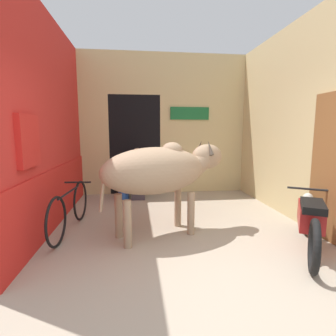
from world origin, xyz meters
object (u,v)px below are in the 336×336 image
at_px(cow, 161,170).
at_px(plastic_stool, 124,189).
at_px(bicycle, 70,209).
at_px(shopkeeper_seated, 138,172).
at_px(motorcycle_near, 310,219).

relative_size(cow, plastic_stool, 4.81).
xyz_separation_m(bicycle, plastic_stool, (0.73, 1.93, -0.13)).
xyz_separation_m(bicycle, shopkeeper_seated, (1.06, 1.89, 0.26)).
distance_m(cow, motorcycle_near, 2.10).
height_order(cow, motorcycle_near, cow).
bearing_deg(shopkeeper_seated, cow, -81.22).
bearing_deg(plastic_stool, bicycle, -110.80).
bearing_deg(cow, motorcycle_near, -21.91).
bearing_deg(cow, shopkeeper_seated, 98.78).
height_order(motorcycle_near, shopkeeper_seated, shopkeeper_seated).
bearing_deg(plastic_stool, cow, -73.29).
relative_size(bicycle, plastic_stool, 4.14).
height_order(motorcycle_near, plastic_stool, motorcycle_near).
xyz_separation_m(cow, plastic_stool, (-0.67, 2.23, -0.76)).
bearing_deg(bicycle, cow, -12.15).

